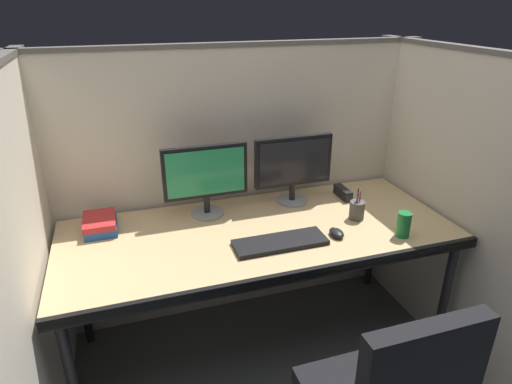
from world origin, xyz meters
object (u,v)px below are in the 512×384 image
(computer_mouse, at_px, (337,233))
(book_stack, at_px, (100,224))
(monitor_left, at_px, (206,176))
(red_stapler, at_px, (343,193))
(soda_can, at_px, (404,224))
(monitor_right, at_px, (293,165))
(pen_cup, at_px, (357,210))
(desk, at_px, (260,240))
(keyboard_main, at_px, (280,242))

(computer_mouse, bearing_deg, book_stack, 159.08)
(monitor_left, relative_size, book_stack, 2.05)
(book_stack, bearing_deg, red_stapler, -0.77)
(monitor_left, height_order, soda_can, monitor_left)
(monitor_right, height_order, pen_cup, monitor_right)
(desk, xyz_separation_m, monitor_right, (0.27, 0.26, 0.27))
(desk, relative_size, monitor_right, 4.42)
(pen_cup, distance_m, soda_can, 0.25)
(pen_cup, bearing_deg, soda_can, -62.49)
(monitor_right, distance_m, pen_cup, 0.41)
(soda_can, bearing_deg, keyboard_main, 169.84)
(keyboard_main, bearing_deg, monitor_left, 122.04)
(keyboard_main, height_order, pen_cup, pen_cup)
(monitor_left, bearing_deg, computer_mouse, -37.71)
(desk, bearing_deg, soda_can, -22.10)
(monitor_right, distance_m, keyboard_main, 0.51)
(pen_cup, height_order, soda_can, pen_cup)
(monitor_left, distance_m, pen_cup, 0.79)
(book_stack, bearing_deg, computer_mouse, -20.92)
(computer_mouse, distance_m, pen_cup, 0.23)
(monitor_left, relative_size, monitor_right, 1.00)
(red_stapler, bearing_deg, desk, -158.16)
(desk, height_order, computer_mouse, computer_mouse)
(soda_can, bearing_deg, computer_mouse, 162.43)
(desk, xyz_separation_m, monitor_left, (-0.21, 0.25, 0.27))
(computer_mouse, bearing_deg, monitor_left, 142.29)
(monitor_right, bearing_deg, soda_can, -55.72)
(desk, distance_m, red_stapler, 0.62)
(monitor_right, xyz_separation_m, soda_can, (0.35, -0.52, -0.15))
(monitor_right, distance_m, computer_mouse, 0.47)
(computer_mouse, distance_m, red_stapler, 0.46)
(monitor_left, bearing_deg, soda_can, -31.37)
(red_stapler, bearing_deg, computer_mouse, -121.86)
(monitor_right, distance_m, book_stack, 1.03)
(computer_mouse, height_order, soda_can, soda_can)
(monitor_left, xyz_separation_m, red_stapler, (0.78, -0.02, -0.19))
(desk, relative_size, book_stack, 9.04)
(computer_mouse, height_order, book_stack, book_stack)
(computer_mouse, height_order, pen_cup, pen_cup)
(monitor_right, height_order, book_stack, monitor_right)
(desk, xyz_separation_m, book_stack, (-0.73, 0.25, 0.08))
(red_stapler, bearing_deg, book_stack, 179.23)
(computer_mouse, xyz_separation_m, book_stack, (-1.06, 0.41, 0.02))
(computer_mouse, relative_size, soda_can, 0.79)
(desk, height_order, book_stack, book_stack)
(desk, xyz_separation_m, soda_can, (0.63, -0.25, 0.11))
(book_stack, bearing_deg, monitor_left, 0.71)
(monitor_left, height_order, red_stapler, monitor_left)
(desk, height_order, keyboard_main, keyboard_main)
(soda_can, bearing_deg, monitor_right, 124.28)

